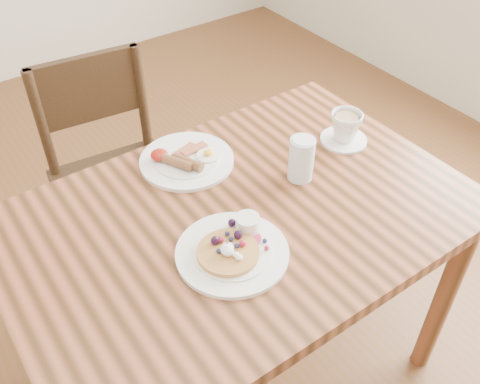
{
  "coord_description": "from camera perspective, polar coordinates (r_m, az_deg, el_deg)",
  "views": [
    {
      "loc": [
        -0.58,
        -0.82,
        1.7
      ],
      "look_at": [
        0.0,
        0.0,
        0.82
      ],
      "focal_mm": 40.0,
      "sensor_mm": 36.0,
      "label": 1
    }
  ],
  "objects": [
    {
      "name": "water_glass",
      "position": [
        1.46,
        6.55,
        3.51
      ],
      "size": [
        0.07,
        0.07,
        0.13
      ],
      "primitive_type": "cylinder",
      "color": "silver",
      "rests_on": "dining_table"
    },
    {
      "name": "chair_far",
      "position": [
        1.97,
        -13.34,
        2.18
      ],
      "size": [
        0.46,
        0.46,
        0.88
      ],
      "rotation": [
        0.0,
        0.0,
        3.03
      ],
      "color": "#322212",
      "rests_on": "ground"
    },
    {
      "name": "teacup_saucer",
      "position": [
        1.62,
        11.16,
        6.67
      ],
      "size": [
        0.14,
        0.14,
        0.1
      ],
      "color": "white",
      "rests_on": "dining_table"
    },
    {
      "name": "pancake_plate",
      "position": [
        1.27,
        -0.74,
        -6.1
      ],
      "size": [
        0.27,
        0.27,
        0.06
      ],
      "color": "white",
      "rests_on": "dining_table"
    },
    {
      "name": "dining_table",
      "position": [
        1.45,
        -0.0,
        -5.04
      ],
      "size": [
        1.2,
        0.8,
        0.75
      ],
      "color": "brown",
      "rests_on": "ground"
    },
    {
      "name": "breakfast_plate",
      "position": [
        1.54,
        -5.83,
        3.45
      ],
      "size": [
        0.27,
        0.27,
        0.04
      ],
      "color": "white",
      "rests_on": "dining_table"
    },
    {
      "name": "ground",
      "position": [
        1.97,
        -0.0,
        -18.25
      ],
      "size": [
        5.0,
        5.0,
        0.0
      ],
      "primitive_type": "plane",
      "color": "brown",
      "rests_on": "ground"
    }
  ]
}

